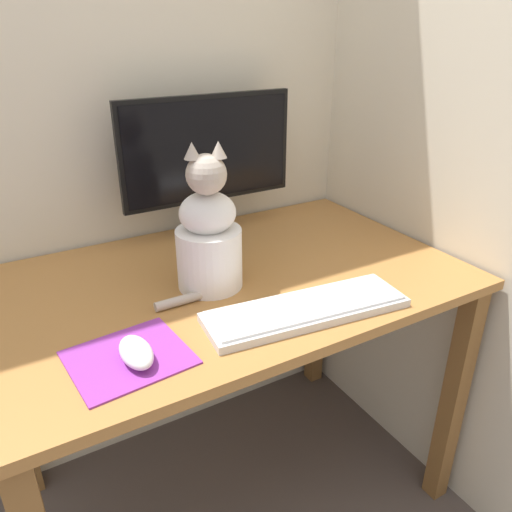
% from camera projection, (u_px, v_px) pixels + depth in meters
% --- Properties ---
extents(ground_plane, '(12.00, 12.00, 0.00)m').
position_uv_depth(ground_plane, '(234.00, 489.00, 1.53)').
color(ground_plane, '#564C47').
extents(wall_back, '(7.00, 0.04, 2.50)m').
position_uv_depth(wall_back, '(156.00, 42.00, 1.30)').
color(wall_back, beige).
rests_on(wall_back, ground_plane).
extents(wall_side_right, '(0.04, 7.00, 2.50)m').
position_uv_depth(wall_side_right, '(432.00, 42.00, 1.27)').
color(wall_side_right, beige).
rests_on(wall_side_right, ground_plane).
extents(desk, '(1.13, 0.71, 0.73)m').
position_uv_depth(desk, '(229.00, 314.00, 1.26)').
color(desk, '#A87038').
rests_on(desk, ground_plane).
extents(monitor, '(0.49, 0.17, 0.39)m').
position_uv_depth(monitor, '(209.00, 159.00, 1.36)').
color(monitor, black).
rests_on(monitor, desk).
extents(keyboard, '(0.45, 0.18, 0.02)m').
position_uv_depth(keyboard, '(306.00, 309.00, 1.05)').
color(keyboard, silver).
rests_on(keyboard, desk).
extents(mousepad_left, '(0.22, 0.20, 0.00)m').
position_uv_depth(mousepad_left, '(129.00, 358.00, 0.92)').
color(mousepad_left, purple).
rests_on(mousepad_left, desk).
extents(computer_mouse_left, '(0.06, 0.11, 0.04)m').
position_uv_depth(computer_mouse_left, '(136.00, 352.00, 0.90)').
color(computer_mouse_left, white).
rests_on(computer_mouse_left, mousepad_left).
extents(cat, '(0.25, 0.19, 0.34)m').
position_uv_depth(cat, '(208.00, 236.00, 1.12)').
color(cat, white).
rests_on(cat, desk).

